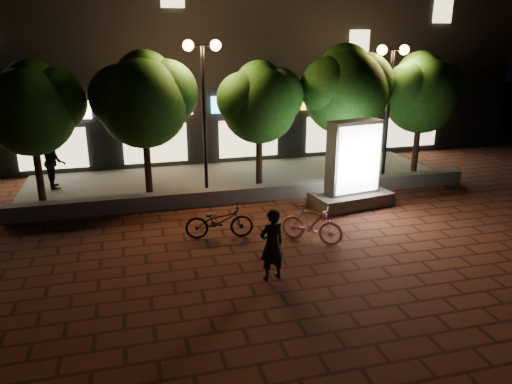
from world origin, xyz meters
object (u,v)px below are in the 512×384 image
object	(u,v)px
tree_left	(144,97)
tree_far_left	(31,105)
street_lamp_left	(203,78)
street_lamp_right	(391,78)
ad_kiosk	(352,172)
pedestrian	(54,161)
scooter_parked	(219,221)
tree_mid	(260,100)
tree_right	(346,87)
tree_far_right	(422,90)
scooter_pink	(312,224)
rider	(272,245)

from	to	relation	value
tree_left	tree_far_left	bearing A→B (deg)	-180.00
street_lamp_left	street_lamp_right	distance (m)	7.00
ad_kiosk	pedestrian	xyz separation A→B (m)	(-9.64, 4.41, -0.09)
pedestrian	scooter_parked	bearing A→B (deg)	-150.88
pedestrian	street_lamp_left	bearing A→B (deg)	-120.25
tree_left	pedestrian	bearing A→B (deg)	153.79
tree_mid	tree_right	size ratio (longest dim) A/B	0.89
tree_right	street_lamp_right	bearing A→B (deg)	-9.10
tree_far_right	tree_mid	bearing A→B (deg)	-180.00
street_lamp_left	street_lamp_right	world-z (taller)	street_lamp_left
tree_right	scooter_pink	size ratio (longest dim) A/B	2.90
street_lamp_left	scooter_pink	bearing A→B (deg)	-67.67
tree_right	ad_kiosk	bearing A→B (deg)	-108.64
rider	pedestrian	bearing A→B (deg)	-71.09
tree_mid	pedestrian	distance (m)	7.77
tree_mid	tree_far_right	size ratio (longest dim) A/B	0.95
tree_left	ad_kiosk	xyz separation A→B (m)	(6.36, -2.80, -2.30)
tree_far_left	tree_left	size ratio (longest dim) A/B	0.95
tree_far_right	street_lamp_left	bearing A→B (deg)	-178.24
tree_left	street_lamp_left	bearing A→B (deg)	-7.70
ad_kiosk	scooter_pink	bearing A→B (deg)	-133.67
tree_far_left	street_lamp_right	world-z (taller)	street_lamp_right
scooter_pink	tree_mid	bearing A→B (deg)	40.28
scooter_pink	pedestrian	bearing A→B (deg)	86.85
ad_kiosk	pedestrian	bearing A→B (deg)	155.41
rider	tree_far_left	bearing A→B (deg)	-64.37
ad_kiosk	scooter_parked	xyz separation A→B (m)	(-4.73, -1.53, -0.65)
ad_kiosk	scooter_parked	size ratio (longest dim) A/B	1.50
tree_far_left	tree_far_right	bearing A→B (deg)	0.00
tree_left	scooter_pink	world-z (taller)	tree_left
rider	scooter_parked	bearing A→B (deg)	-89.21
ad_kiosk	rider	world-z (taller)	ad_kiosk
street_lamp_right	rider	bearing A→B (deg)	-134.46
tree_mid	ad_kiosk	distance (m)	4.21
street_lamp_left	rider	xyz separation A→B (m)	(0.40, -6.73, -3.17)
street_lamp_left	scooter_pink	distance (m)	6.44
scooter_pink	scooter_parked	distance (m)	2.55
scooter_pink	pedestrian	xyz separation A→B (m)	(-7.29, 6.88, 0.53)
tree_mid	scooter_parked	world-z (taller)	tree_mid
tree_right	street_lamp_right	world-z (taller)	tree_right
tree_right	ad_kiosk	size ratio (longest dim) A/B	1.78
ad_kiosk	scooter_parked	distance (m)	5.01
tree_far_left	tree_mid	xyz separation A→B (m)	(7.50, -0.00, -0.08)
tree_mid	tree_right	bearing A→B (deg)	0.00
tree_mid	tree_left	bearing A→B (deg)	180.00
ad_kiosk	street_lamp_right	bearing A→B (deg)	44.40
tree_far_left	tree_far_right	size ratio (longest dim) A/B	0.97
tree_far_right	pedestrian	bearing A→B (deg)	173.31
tree_far_right	scooter_parked	bearing A→B (deg)	-154.03
tree_mid	ad_kiosk	xyz separation A→B (m)	(2.36, -2.80, -2.07)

